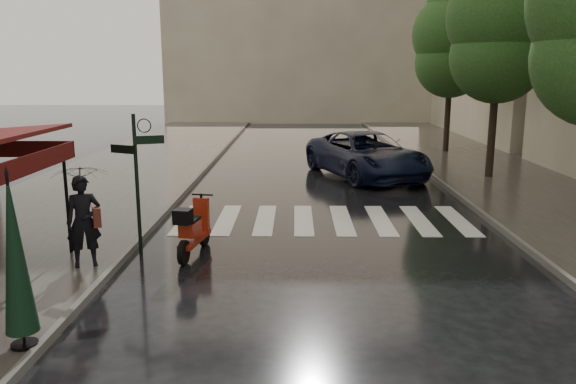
{
  "coord_description": "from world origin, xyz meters",
  "views": [
    {
      "loc": [
        2.22,
        -8.84,
        3.96
      ],
      "look_at": [
        2.06,
        3.1,
        1.4
      ],
      "focal_mm": 35.0,
      "sensor_mm": 36.0,
      "label": 1
    }
  ],
  "objects_px": {
    "pedestrian_with_umbrella": "(81,184)",
    "scooter": "(193,230)",
    "parasol_front": "(15,254)",
    "parked_car": "(366,155)"
  },
  "relations": [
    {
      "from": "parasol_front",
      "to": "scooter",
      "type": "bearing_deg",
      "value": 69.76
    },
    {
      "from": "scooter",
      "to": "parked_car",
      "type": "distance_m",
      "value": 10.74
    },
    {
      "from": "scooter",
      "to": "parasol_front",
      "type": "distance_m",
      "value": 4.82
    },
    {
      "from": "pedestrian_with_umbrella",
      "to": "parked_car",
      "type": "relative_size",
      "value": 0.41
    },
    {
      "from": "pedestrian_with_umbrella",
      "to": "scooter",
      "type": "bearing_deg",
      "value": 3.84
    },
    {
      "from": "pedestrian_with_umbrella",
      "to": "scooter",
      "type": "xyz_separation_m",
      "value": [
        1.99,
        1.02,
        -1.24
      ]
    },
    {
      "from": "pedestrian_with_umbrella",
      "to": "scooter",
      "type": "relative_size",
      "value": 1.36
    },
    {
      "from": "pedestrian_with_umbrella",
      "to": "parasol_front",
      "type": "relative_size",
      "value": 1.0
    },
    {
      "from": "parked_car",
      "to": "parasol_front",
      "type": "bearing_deg",
      "value": -135.87
    },
    {
      "from": "pedestrian_with_umbrella",
      "to": "parasol_front",
      "type": "xyz_separation_m",
      "value": [
        0.35,
        -3.42,
        -0.32
      ]
    }
  ]
}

